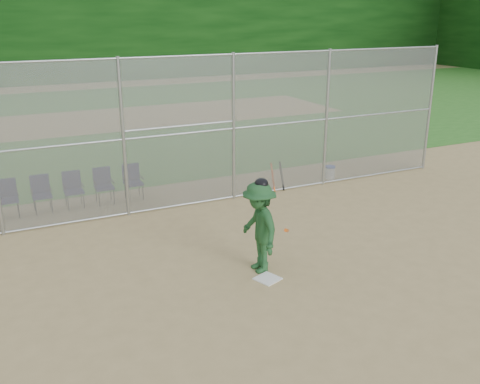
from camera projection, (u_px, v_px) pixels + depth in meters
name	position (u px, v px, depth m)	size (l,w,h in m)	color
ground	(295.00, 283.00, 10.38)	(100.00, 100.00, 0.00)	tan
grass_strip	(102.00, 120.00, 25.75)	(100.00, 100.00, 0.00)	#2A6A20
dirt_patch_far	(102.00, 120.00, 25.75)	(24.00, 24.00, 0.00)	tan
backstop_fence	(199.00, 129.00, 13.99)	(16.09, 0.09, 4.00)	gray
treeline	(83.00, 0.00, 25.69)	(81.00, 60.00, 11.00)	black
home_plate	(267.00, 279.00, 10.52)	(0.43, 0.43, 0.02)	white
batter_at_plate	(259.00, 227.00, 10.60)	(1.02, 1.37, 1.96)	#1F4F27
water_cooler	(330.00, 172.00, 16.77)	(0.32, 0.32, 0.40)	white
spare_bats	(277.00, 177.00, 15.62)	(0.36, 0.34, 0.83)	#D84C14
chair_2	(8.00, 199.00, 13.55)	(0.54, 0.52, 0.96)	#11113E
chair_3	(42.00, 195.00, 13.88)	(0.54, 0.52, 0.96)	#11113E
chair_4	(74.00, 190.00, 14.21)	(0.54, 0.52, 0.96)	#11113E
chair_5	(104.00, 186.00, 14.54)	(0.54, 0.52, 0.96)	#11113E
chair_6	(133.00, 182.00, 14.87)	(0.54, 0.52, 0.96)	#11113E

